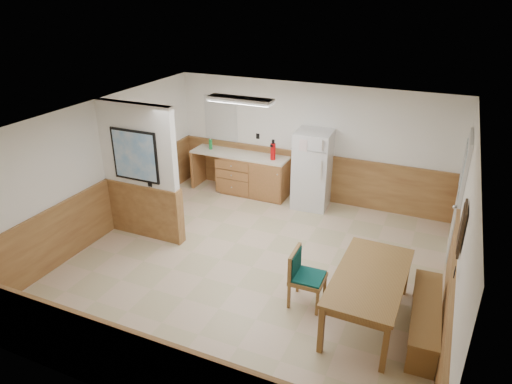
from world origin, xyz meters
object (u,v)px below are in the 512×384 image
at_px(refrigerator, 312,170).
at_px(dining_bench, 426,312).
at_px(fire_extinguisher, 273,151).
at_px(dining_chair, 302,273).
at_px(soap_bottle, 211,144).
at_px(dining_table, 370,281).

xyz_separation_m(refrigerator, dining_bench, (2.56, -3.13, -0.47)).
xyz_separation_m(dining_bench, fire_extinguisher, (-3.44, 3.14, 0.74)).
relative_size(dining_chair, fire_extinguisher, 1.96).
height_order(refrigerator, soap_bottle, refrigerator).
height_order(dining_bench, fire_extinguisher, fire_extinguisher).
distance_m(refrigerator, dining_chair, 3.28).
bearing_deg(dining_table, fire_extinguisher, 131.28).
height_order(dining_chair, fire_extinguisher, fire_extinguisher).
distance_m(dining_table, dining_bench, 0.82).
relative_size(fire_extinguisher, soap_bottle, 1.87).
height_order(refrigerator, dining_chair, refrigerator).
distance_m(dining_bench, dining_chair, 1.72).
distance_m(refrigerator, soap_bottle, 2.42).
bearing_deg(dining_bench, dining_chair, 178.23).
distance_m(dining_table, fire_extinguisher, 4.19).
distance_m(refrigerator, dining_table, 3.66).
xyz_separation_m(dining_table, dining_bench, (0.76, 0.05, -0.31)).
relative_size(dining_table, dining_bench, 1.08).
bearing_deg(dining_chair, dining_table, -3.03).
height_order(dining_chair, soap_bottle, soap_bottle).
xyz_separation_m(dining_bench, dining_chair, (-1.72, -0.03, 0.15)).
xyz_separation_m(dining_bench, soap_bottle, (-4.97, 3.20, 0.67)).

